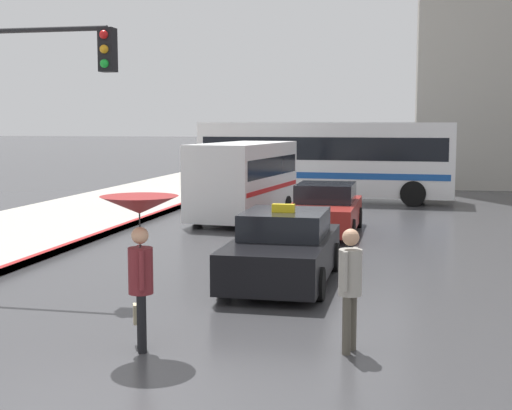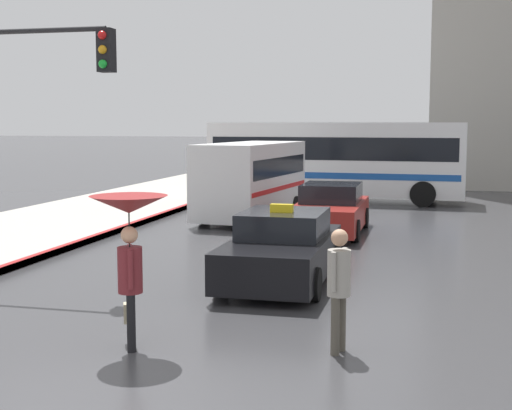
{
  "view_description": "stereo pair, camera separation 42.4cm",
  "coord_description": "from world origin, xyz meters",
  "px_view_note": "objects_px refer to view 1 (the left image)",
  "views": [
    {
      "loc": [
        3.43,
        -6.6,
        3.11
      ],
      "look_at": [
        0.33,
        7.91,
        1.4
      ],
      "focal_mm": 50.0,
      "sensor_mm": 36.0,
      "label": 1
    },
    {
      "loc": [
        3.85,
        -6.51,
        3.11
      ],
      "look_at": [
        0.33,
        7.91,
        1.4
      ],
      "focal_mm": 50.0,
      "sensor_mm": 36.0,
      "label": 2
    }
  ],
  "objects_px": {
    "ambulance_van": "(244,177)",
    "pedestrian_with_umbrella": "(140,228)",
    "city_bus": "(326,157)",
    "sedan_red": "(325,210)",
    "taxi": "(284,250)",
    "traffic_light": "(25,98)",
    "pedestrian_man": "(350,279)"
  },
  "relations": [
    {
      "from": "pedestrian_with_umbrella",
      "to": "pedestrian_man",
      "type": "bearing_deg",
      "value": -103.7
    },
    {
      "from": "taxi",
      "to": "ambulance_van",
      "type": "bearing_deg",
      "value": -72.21
    },
    {
      "from": "city_bus",
      "to": "ambulance_van",
      "type": "bearing_deg",
      "value": -14.62
    },
    {
      "from": "sedan_red",
      "to": "pedestrian_with_umbrella",
      "type": "relative_size",
      "value": 2.01
    },
    {
      "from": "traffic_light",
      "to": "ambulance_van",
      "type": "bearing_deg",
      "value": 78.71
    },
    {
      "from": "sedan_red",
      "to": "ambulance_van",
      "type": "distance_m",
      "value": 3.85
    },
    {
      "from": "ambulance_van",
      "to": "pedestrian_with_umbrella",
      "type": "bearing_deg",
      "value": 103.79
    },
    {
      "from": "city_bus",
      "to": "sedan_red",
      "type": "bearing_deg",
      "value": 9.46
    },
    {
      "from": "sedan_red",
      "to": "city_bus",
      "type": "height_order",
      "value": "city_bus"
    },
    {
      "from": "ambulance_van",
      "to": "traffic_light",
      "type": "bearing_deg",
      "value": 85.43
    },
    {
      "from": "taxi",
      "to": "traffic_light",
      "type": "xyz_separation_m",
      "value": [
        -4.83,
        -1.09,
        2.94
      ]
    },
    {
      "from": "sedan_red",
      "to": "traffic_light",
      "type": "relative_size",
      "value": 0.83
    },
    {
      "from": "ambulance_van",
      "to": "traffic_light",
      "type": "xyz_separation_m",
      "value": [
        -1.99,
        -9.96,
        2.21
      ]
    },
    {
      "from": "city_bus",
      "to": "pedestrian_man",
      "type": "height_order",
      "value": "city_bus"
    },
    {
      "from": "taxi",
      "to": "city_bus",
      "type": "relative_size",
      "value": 0.41
    },
    {
      "from": "pedestrian_man",
      "to": "traffic_light",
      "type": "distance_m",
      "value": 7.56
    },
    {
      "from": "taxi",
      "to": "city_bus",
      "type": "xyz_separation_m",
      "value": [
        -0.9,
        15.0,
        1.09
      ]
    },
    {
      "from": "city_bus",
      "to": "pedestrian_with_umbrella",
      "type": "distance_m",
      "value": 19.59
    },
    {
      "from": "taxi",
      "to": "ambulance_van",
      "type": "height_order",
      "value": "ambulance_van"
    },
    {
      "from": "taxi",
      "to": "pedestrian_man",
      "type": "bearing_deg",
      "value": 111.71
    },
    {
      "from": "sedan_red",
      "to": "pedestrian_with_umbrella",
      "type": "distance_m",
      "value": 11.18
    },
    {
      "from": "ambulance_van",
      "to": "pedestrian_with_umbrella",
      "type": "distance_m",
      "value": 13.57
    },
    {
      "from": "traffic_light",
      "to": "city_bus",
      "type": "bearing_deg",
      "value": 76.25
    },
    {
      "from": "taxi",
      "to": "pedestrian_man",
      "type": "xyz_separation_m",
      "value": [
        1.62,
        -4.06,
        0.36
      ]
    },
    {
      "from": "city_bus",
      "to": "pedestrian_man",
      "type": "relative_size",
      "value": 5.97
    },
    {
      "from": "taxi",
      "to": "pedestrian_with_umbrella",
      "type": "relative_size",
      "value": 1.95
    },
    {
      "from": "pedestrian_with_umbrella",
      "to": "city_bus",
      "type": "bearing_deg",
      "value": -25.2
    },
    {
      "from": "taxi",
      "to": "traffic_light",
      "type": "bearing_deg",
      "value": 12.68
    },
    {
      "from": "taxi",
      "to": "pedestrian_man",
      "type": "distance_m",
      "value": 4.39
    },
    {
      "from": "city_bus",
      "to": "traffic_light",
      "type": "bearing_deg",
      "value": -10.74
    },
    {
      "from": "city_bus",
      "to": "traffic_light",
      "type": "height_order",
      "value": "traffic_light"
    },
    {
      "from": "ambulance_van",
      "to": "pedestrian_with_umbrella",
      "type": "relative_size",
      "value": 2.63
    }
  ]
}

